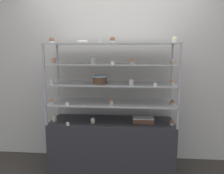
# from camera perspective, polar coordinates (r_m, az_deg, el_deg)

# --- Properties ---
(ground_plane) EXTENTS (20.00, 20.00, 0.00)m
(ground_plane) POSITION_cam_1_polar(r_m,az_deg,el_deg) (3.14, -0.00, -20.60)
(ground_plane) COLOR #38332D
(back_wall) EXTENTS (8.00, 0.05, 2.60)m
(back_wall) POSITION_cam_1_polar(r_m,az_deg,el_deg) (3.14, 0.61, 4.44)
(back_wall) COLOR silver
(back_wall) RESTS_ON ground_plane
(display_base) EXTENTS (1.58, 0.52, 0.67)m
(display_base) POSITION_cam_1_polar(r_m,az_deg,el_deg) (2.99, -0.00, -14.96)
(display_base) COLOR #333338
(display_base) RESTS_ON ground_plane
(display_riser_lower) EXTENTS (1.58, 0.52, 0.25)m
(display_riser_lower) POSITION_cam_1_polar(r_m,az_deg,el_deg) (2.80, -0.00, -4.23)
(display_riser_lower) COLOR #B7B7BC
(display_riser_lower) RESTS_ON display_base
(display_riser_middle) EXTENTS (1.58, 0.52, 0.25)m
(display_riser_middle) POSITION_cam_1_polar(r_m,az_deg,el_deg) (2.76, -0.00, 0.76)
(display_riser_middle) COLOR #B7B7BC
(display_riser_middle) RESTS_ON display_riser_lower
(display_riser_upper) EXTENTS (1.58, 0.52, 0.25)m
(display_riser_upper) POSITION_cam_1_polar(r_m,az_deg,el_deg) (2.73, -0.00, 5.87)
(display_riser_upper) COLOR #B7B7BC
(display_riser_upper) RESTS_ON display_riser_middle
(display_riser_top) EXTENTS (1.58, 0.52, 0.25)m
(display_riser_top) POSITION_cam_1_polar(r_m,az_deg,el_deg) (2.73, -0.00, 11.04)
(display_riser_top) COLOR #B7B7BC
(display_riser_top) RESTS_ON display_riser_upper
(layer_cake_centerpiece) EXTENTS (0.18, 0.18, 0.10)m
(layer_cake_centerpiece) POSITION_cam_1_polar(r_m,az_deg,el_deg) (2.73, -3.20, 1.96)
(layer_cake_centerpiece) COLOR brown
(layer_cake_centerpiece) RESTS_ON display_riser_middle
(sheet_cake_frosted) EXTENTS (0.26, 0.15, 0.07)m
(sheet_cake_frosted) POSITION_cam_1_polar(r_m,az_deg,el_deg) (2.81, 8.13, -8.53)
(sheet_cake_frosted) COLOR brown
(sheet_cake_frosted) RESTS_ON display_base
(cupcake_0) EXTENTS (0.05, 0.05, 0.07)m
(cupcake_0) POSITION_cam_1_polar(r_m,az_deg,el_deg) (2.92, -14.78, -8.04)
(cupcake_0) COLOR beige
(cupcake_0) RESTS_ON display_base
(cupcake_1) EXTENTS (0.05, 0.05, 0.07)m
(cupcake_1) POSITION_cam_1_polar(r_m,az_deg,el_deg) (2.78, -5.03, -8.68)
(cupcake_1) COLOR #CCB28C
(cupcake_1) RESTS_ON display_base
(cupcake_2) EXTENTS (0.05, 0.05, 0.07)m
(cupcake_2) POSITION_cam_1_polar(r_m,az_deg,el_deg) (2.79, 15.36, -8.89)
(cupcake_2) COLOR #CCB28C
(cupcake_2) RESTS_ON display_base
(price_tag_0) EXTENTS (0.04, 0.00, 0.04)m
(price_tag_0) POSITION_cam_1_polar(r_m,az_deg,el_deg) (2.73, -11.48, -9.42)
(price_tag_0) COLOR white
(price_tag_0) RESTS_ON display_base
(cupcake_3) EXTENTS (0.05, 0.05, 0.06)m
(cupcake_3) POSITION_cam_1_polar(r_m,az_deg,el_deg) (2.82, -15.34, -3.58)
(cupcake_3) COLOR beige
(cupcake_3) RESTS_ON display_riser_lower
(cupcake_4) EXTENTS (0.05, 0.05, 0.06)m
(cupcake_4) POSITION_cam_1_polar(r_m,az_deg,el_deg) (2.70, -0.13, -3.83)
(cupcake_4) COLOR white
(cupcake_4) RESTS_ON display_riser_lower
(cupcake_5) EXTENTS (0.05, 0.05, 0.06)m
(cupcake_5) POSITION_cam_1_polar(r_m,az_deg,el_deg) (2.77, 15.48, -3.83)
(cupcake_5) COLOR #CCB28C
(cupcake_5) RESTS_ON display_riser_lower
(price_tag_1) EXTENTS (0.04, 0.00, 0.04)m
(price_tag_1) POSITION_cam_1_polar(r_m,az_deg,el_deg) (2.66, -11.57, -4.38)
(price_tag_1) COLOR white
(price_tag_1) RESTS_ON display_riser_lower
(cupcake_6) EXTENTS (0.05, 0.05, 0.07)m
(cupcake_6) POSITION_cam_1_polar(r_m,az_deg,el_deg) (2.77, -15.47, 1.43)
(cupcake_6) COLOR beige
(cupcake_6) RESTS_ON display_riser_middle
(cupcake_7) EXTENTS (0.05, 0.05, 0.07)m
(cupcake_7) POSITION_cam_1_polar(r_m,az_deg,el_deg) (2.61, 5.00, 1.26)
(cupcake_7) COLOR beige
(cupcake_7) RESTS_ON display_riser_middle
(cupcake_8) EXTENTS (0.05, 0.05, 0.07)m
(cupcake_8) POSITION_cam_1_polar(r_m,az_deg,el_deg) (2.75, 15.45, 1.38)
(cupcake_8) COLOR white
(cupcake_8) RESTS_ON display_riser_middle
(price_tag_2) EXTENTS (0.04, 0.00, 0.04)m
(price_tag_2) POSITION_cam_1_polar(r_m,az_deg,el_deg) (2.52, 11.25, 0.61)
(price_tag_2) COLOR white
(price_tag_2) RESTS_ON display_riser_middle
(cupcake_9) EXTENTS (0.06, 0.06, 0.08)m
(cupcake_9) POSITION_cam_1_polar(r_m,az_deg,el_deg) (2.83, -15.06, 6.65)
(cupcake_9) COLOR #CCB28C
(cupcake_9) RESTS_ON display_riser_upper
(cupcake_10) EXTENTS (0.06, 0.06, 0.08)m
(cupcake_10) POSITION_cam_1_polar(r_m,az_deg,el_deg) (2.71, -4.95, 6.84)
(cupcake_10) COLOR white
(cupcake_10) RESTS_ON display_riser_upper
(cupcake_11) EXTENTS (0.06, 0.06, 0.08)m
(cupcake_11) POSITION_cam_1_polar(r_m,az_deg,el_deg) (2.67, 5.22, 6.80)
(cupcake_11) COLOR beige
(cupcake_11) RESTS_ON display_riser_upper
(cupcake_12) EXTENTS (0.06, 0.06, 0.08)m
(cupcake_12) POSITION_cam_1_polar(r_m,az_deg,el_deg) (2.72, 15.55, 6.55)
(cupcake_12) COLOR #CCB28C
(cupcake_12) RESTS_ON display_riser_upper
(price_tag_3) EXTENTS (0.04, 0.00, 0.04)m
(price_tag_3) POSITION_cam_1_polar(r_m,az_deg,el_deg) (2.49, 0.17, 6.37)
(price_tag_3) COLOR white
(price_tag_3) RESTS_ON display_riser_upper
(cupcake_13) EXTENTS (0.06, 0.06, 0.08)m
(cupcake_13) POSITION_cam_1_polar(r_m,az_deg,el_deg) (2.83, -15.47, 11.62)
(cupcake_13) COLOR white
(cupcake_13) RESTS_ON display_riser_top
(cupcake_14) EXTENTS (0.06, 0.06, 0.08)m
(cupcake_14) POSITION_cam_1_polar(r_m,az_deg,el_deg) (2.62, 0.11, 12.18)
(cupcake_14) COLOR beige
(cupcake_14) RESTS_ON display_riser_top
(cupcake_15) EXTENTS (0.06, 0.06, 0.08)m
(cupcake_15) POSITION_cam_1_polar(r_m,az_deg,el_deg) (2.71, 16.05, 11.73)
(cupcake_15) COLOR white
(cupcake_15) RESTS_ON display_riser_top
(price_tag_4) EXTENTS (0.04, 0.00, 0.04)m
(price_tag_4) POSITION_cam_1_polar(r_m,az_deg,el_deg) (2.51, -3.11, 12.00)
(price_tag_4) COLOR white
(price_tag_4) RESTS_ON display_riser_top
(donut_glazed) EXTENTS (0.13, 0.13, 0.04)m
(donut_glazed) POSITION_cam_1_polar(r_m,az_deg,el_deg) (2.74, -7.70, 11.62)
(donut_glazed) COLOR #EFE5CC
(donut_glazed) RESTS_ON display_riser_top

